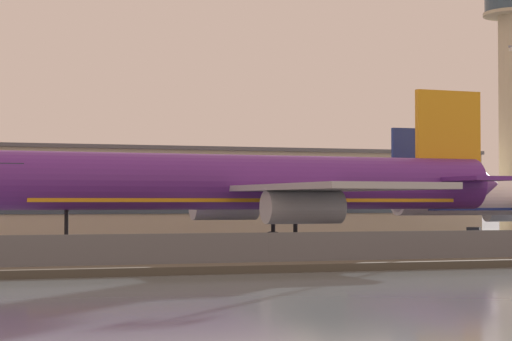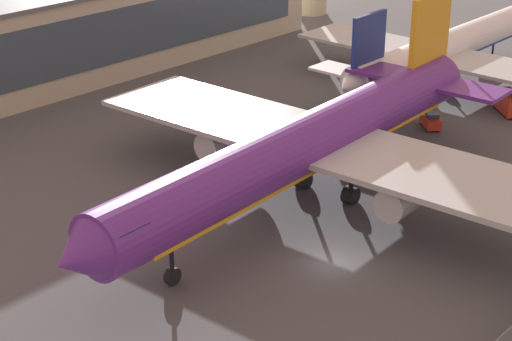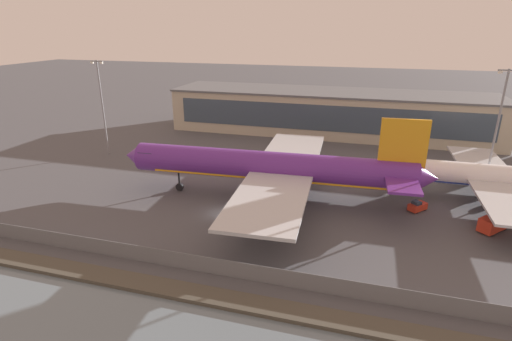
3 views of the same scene
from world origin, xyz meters
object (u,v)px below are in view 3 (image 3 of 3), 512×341
at_px(baggage_tug, 417,206).
at_px(apron_light_mast_apron_east, 102,103).
at_px(passenger_jet_white, 501,178).
at_px(cargo_jet_purple, 274,168).
at_px(ops_van, 493,223).
at_px(apron_light_mast_apron_west, 497,129).

height_order(baggage_tug, apron_light_mast_apron_east, apron_light_mast_apron_east).
relative_size(passenger_jet_white, baggage_tug, 12.64).
xyz_separation_m(cargo_jet_purple, passenger_jet_white, (37.39, 9.07, -1.24)).
relative_size(ops_van, apron_light_mast_apron_west, 0.23).
bearing_deg(baggage_tug, cargo_jet_purple, -174.98).
distance_m(ops_van, apron_light_mast_apron_west, 17.51).
bearing_deg(apron_light_mast_apron_west, cargo_jet_purple, -162.49).
distance_m(cargo_jet_purple, apron_light_mast_apron_east, 47.18).
bearing_deg(apron_light_mast_apron_west, passenger_jet_white, -53.62).
height_order(passenger_jet_white, ops_van, passenger_jet_white).
height_order(ops_van, apron_light_mast_apron_east, apron_light_mast_apron_east).
distance_m(apron_light_mast_apron_west, apron_light_mast_apron_east, 80.17).
bearing_deg(passenger_jet_white, cargo_jet_purple, -166.37).
distance_m(baggage_tug, apron_light_mast_apron_east, 70.45).
xyz_separation_m(cargo_jet_purple, ops_van, (34.23, -2.05, -4.69)).
bearing_deg(cargo_jet_purple, passenger_jet_white, 13.63).
relative_size(cargo_jet_purple, apron_light_mast_apron_east, 2.52).
xyz_separation_m(ops_van, apron_light_mast_apron_east, (-78.56, 16.99, 10.87)).
bearing_deg(cargo_jet_purple, apron_light_mast_apron_east, 161.38).
bearing_deg(baggage_tug, apron_light_mast_apron_east, 169.37).
bearing_deg(cargo_jet_purple, ops_van, -3.44).
distance_m(passenger_jet_white, ops_van, 12.06).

